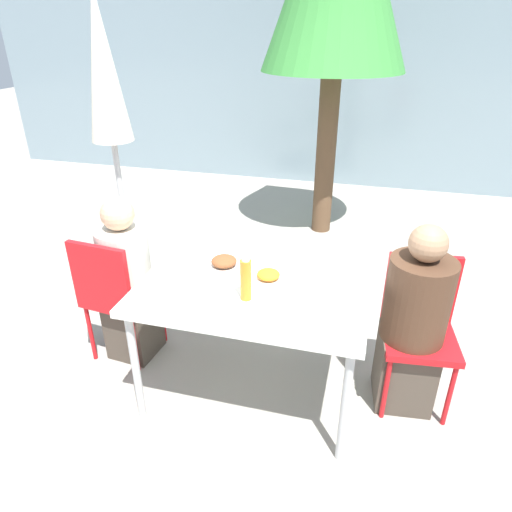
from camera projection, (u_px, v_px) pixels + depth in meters
The scene contains 13 objects.
ground_plane at pixel (256, 382), 2.89m from camera, with size 24.00×24.00×0.00m, color gray.
building_facade at pixel (341, 69), 5.86m from camera, with size 10.00×0.20×3.00m.
dining_table at pixel (256, 289), 2.58m from camera, with size 1.25×0.99×0.75m.
chair_left at pixel (114, 290), 2.88m from camera, with size 0.44×0.44×0.88m.
person_left at pixel (128, 285), 2.93m from camera, with size 0.32×0.32×1.12m.
chair_right at pixel (419, 320), 2.60m from camera, with size 0.44×0.44×0.88m.
person_right at pixel (413, 326), 2.53m from camera, with size 0.35×0.35×1.14m.
closed_umbrella at pixel (106, 88), 3.11m from camera, with size 0.36×0.36×2.28m.
plate_0 at pixel (268, 277), 2.53m from camera, with size 0.23×0.23×0.07m.
plate_1 at pixel (224, 264), 2.67m from camera, with size 0.27×0.27×0.07m.
bottle at pixel (246, 279), 2.33m from camera, with size 0.06×0.06×0.24m.
drinking_cup at pixel (177, 255), 2.72m from camera, with size 0.07×0.07×0.09m.
salad_bowl at pixel (196, 287), 2.43m from camera, with size 0.19×0.19×0.05m.
Camera 1 is at (0.57, -2.13, 2.03)m, focal length 32.00 mm.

